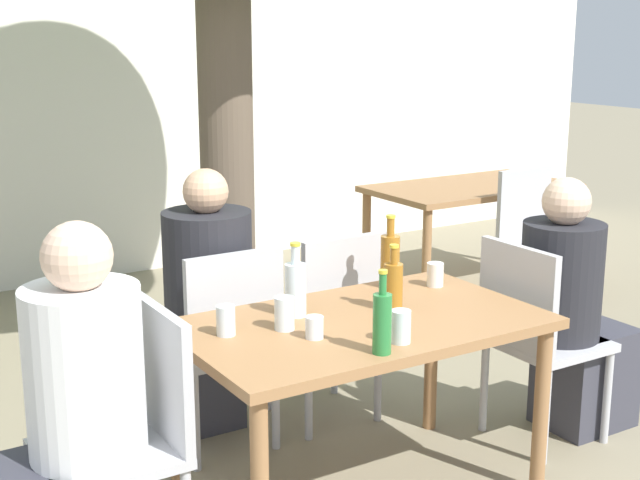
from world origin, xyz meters
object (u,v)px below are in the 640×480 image
Objects in this scene: green_bottle_0 at (382,321)px; drinking_glass_2 at (226,321)px; person_seated_2 at (202,314)px; amber_bottle_3 at (393,285)px; patio_chair_3 at (332,315)px; dining_table_front at (361,342)px; patio_chair_1 at (534,330)px; dining_table_back at (471,197)px; amber_bottle_2 at (390,259)px; drinking_glass_1 at (314,327)px; patio_chair_4 at (535,231)px; patio_chair_0 at (132,427)px; person_seated_0 at (62,432)px; person_seated_1 at (573,319)px; drinking_glass_0 at (435,275)px; patio_chair_2 at (224,337)px; drinking_glass_4 at (284,313)px; drinking_glass_3 at (401,327)px.

drinking_glass_2 is at bearing 129.80° from green_bottle_0.
amber_bottle_3 is at bearing 118.26° from person_seated_2.
patio_chair_3 is 0.59m from person_seated_2.
patio_chair_1 is (0.92, 0.00, -0.12)m from dining_table_front.
dining_table_back is 4.56× the size of amber_bottle_2.
patio_chair_1 is at bearing 3.81° from drinking_glass_1.
patio_chair_4 reaches higher than drinking_glass_2.
person_seated_0 reaches higher than patio_chair_0.
patio_chair_1 is 0.72m from amber_bottle_2.
person_seated_0 is at bearing -158.03° from patio_chair_4.
person_seated_1 is 11.64× the size of drinking_glass_0.
person_seated_1 reaches higher than amber_bottle_3.
green_bottle_0 is (0.13, -0.96, 0.32)m from patio_chair_2.
person_seated_0 reaches higher than drinking_glass_4.
patio_chair_4 is 2.27m from amber_bottle_2.
amber_bottle_2 reaches higher than drinking_glass_3.
amber_bottle_2 is (-1.97, -1.10, 0.33)m from patio_chair_4.
patio_chair_2 is 0.23m from person_seated_2.
drinking_glass_2 is at bearing 72.41° from person_seated_2.
drinking_glass_4 is (-0.82, -0.15, 0.01)m from drinking_glass_0.
patio_chair_2 reaches higher than drinking_glass_2.
person_seated_1 is at bearing -18.26° from drinking_glass_0.
patio_chair_2 is at bearing 0.00° from patio_chair_3.
person_seated_2 is at bearing 96.35° from green_bottle_0.
patio_chair_0 is at bearing -178.15° from amber_bottle_3.
drinking_glass_1 is at bearing 139.79° from drinking_glass_3.
amber_bottle_3 is at bearing 80.41° from patio_chair_3.
person_seated_1 is (1.43, -0.64, 0.01)m from patio_chair_2.
drinking_glass_4 is at bearing 168.95° from dining_table_front.
person_seated_2 is (0.87, 0.87, -0.00)m from person_seated_0.
dining_table_front is 0.91m from person_seated_2.
patio_chair_0 is 1.83m from patio_chair_1.
patio_chair_4 is 1.82m from person_seated_1.
patio_chair_3 is 7.46× the size of drinking_glass_4.
person_seated_2 is 0.97m from drinking_glass_1.
patio_chair_4 is 7.46× the size of drinking_glass_4.
drinking_glass_1 is (0.66, -0.08, 0.25)m from patio_chair_0.
amber_bottle_2 is (-1.97, -1.73, 0.21)m from dining_table_back.
amber_bottle_3 is (1.32, 0.04, 0.27)m from person_seated_0.
patio_chair_1 is 3.13× the size of green_bottle_0.
person_seated_0 is 1.35m from amber_bottle_3.
patio_chair_4 is at bearing 111.97° from person_seated_0.
drinking_glass_3 is at bearing 76.20° from person_seated_0.
person_seated_2 is (-0.00, 0.23, 0.04)m from patio_chair_2.
person_seated_0 is (-1.15, -0.00, -0.08)m from dining_table_front.
patio_chair_2 is 0.76m from drinking_glass_1.
drinking_glass_2 is 0.63m from drinking_glass_3.
person_seated_0 is 11.33× the size of drinking_glass_2.
drinking_glass_0 is 1.27× the size of drinking_glass_1.
patio_chair_0 is at bearing 28.09° from patio_chair_3.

